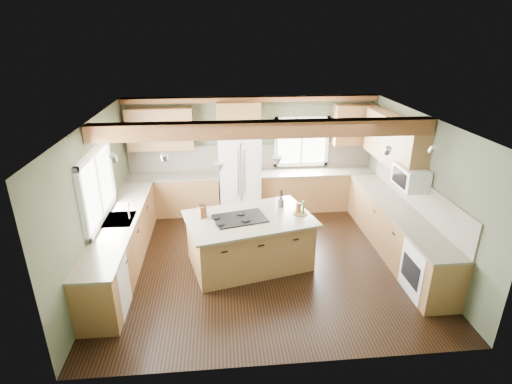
{
  "coord_description": "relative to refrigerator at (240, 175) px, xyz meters",
  "views": [
    {
      "loc": [
        -0.72,
        -6.31,
        3.96
      ],
      "look_at": [
        -0.1,
        0.3,
        1.23
      ],
      "focal_mm": 28.0,
      "sensor_mm": 36.0,
      "label": 1
    }
  ],
  "objects": [
    {
      "name": "base_cab_left",
      "position": [
        -2.2,
        -2.07,
        -0.46
      ],
      "size": [
        0.6,
        3.7,
        0.88
      ],
      "primitive_type": "cube",
      "color": "brown",
      "rests_on": "floor"
    },
    {
      "name": "backsplash_right",
      "position": [
        3.08,
        -2.07,
        0.31
      ],
      "size": [
        0.03,
        3.7,
        0.58
      ],
      "primitive_type": "cube",
      "color": "brown",
      "rests_on": "wall_right"
    },
    {
      "name": "dishwasher",
      "position": [
        -2.19,
        -3.37,
        -0.47
      ],
      "size": [
        0.6,
        0.6,
        0.84
      ],
      "primitive_type": "cube",
      "color": "white",
      "rests_on": "floor"
    },
    {
      "name": "upper_cab_over_fridge",
      "position": [
        -0.0,
        0.21,
        1.25
      ],
      "size": [
        0.96,
        0.35,
        0.7
      ],
      "primitive_type": "cube",
      "color": "brown",
      "rests_on": "wall_back"
    },
    {
      "name": "wall_back",
      "position": [
        0.3,
        0.38,
        0.4
      ],
      "size": [
        5.6,
        0.0,
        5.6
      ],
      "primitive_type": "plane",
      "rotation": [
        1.57,
        0.0,
        0.0
      ],
      "color": "#444E37",
      "rests_on": "ground"
    },
    {
      "name": "backsplash_back",
      "position": [
        0.3,
        0.36,
        0.31
      ],
      "size": [
        5.58,
        0.03,
        0.58
      ],
      "primitive_type": "cube",
      "color": "brown",
      "rests_on": "wall_back"
    },
    {
      "name": "island_top",
      "position": [
        0.04,
        -2.21,
        0.0
      ],
      "size": [
        2.41,
        1.84,
        0.04
      ],
      "primitive_type": "cube",
      "rotation": [
        0.0,
        0.0,
        0.24
      ],
      "color": "brown",
      "rests_on": "island"
    },
    {
      "name": "microwave",
      "position": [
        2.88,
        -2.17,
        0.65
      ],
      "size": [
        0.4,
        0.7,
        0.38
      ],
      "primitive_type": "cube",
      "color": "white",
      "rests_on": "wall_right"
    },
    {
      "name": "oven",
      "position": [
        2.79,
        -3.37,
        -0.47
      ],
      "size": [
        0.6,
        0.72,
        0.84
      ],
      "primitive_type": "cube",
      "color": "white",
      "rests_on": "floor"
    },
    {
      "name": "cooktop",
      "position": [
        -0.12,
        -2.25,
        0.03
      ],
      "size": [
        0.99,
        0.77,
        0.02
      ],
      "primitive_type": "cube",
      "rotation": [
        0.0,
        0.0,
        0.24
      ],
      "color": "black",
      "rests_on": "island_top"
    },
    {
      "name": "counter_back_right",
      "position": [
        1.79,
        0.08,
        0.0
      ],
      "size": [
        2.66,
        0.64,
        0.04
      ],
      "primitive_type": "cube",
      "color": "brown",
      "rests_on": "base_cab_back_right"
    },
    {
      "name": "window_back",
      "position": [
        1.45,
        0.36,
        0.65
      ],
      "size": [
        1.1,
        0.04,
        1.0
      ],
      "primitive_type": "cube",
      "color": "white",
      "rests_on": "wall_back"
    },
    {
      "name": "counter_back_left",
      "position": [
        -1.49,
        0.08,
        0.0
      ],
      "size": [
        2.06,
        0.64,
        0.04
      ],
      "primitive_type": "cube",
      "color": "brown",
      "rests_on": "base_cab_back_left"
    },
    {
      "name": "faucet",
      "position": [
        -2.02,
        -2.07,
        0.15
      ],
      "size": [
        0.02,
        0.02,
        0.28
      ],
      "primitive_type": "cylinder",
      "color": "#B2B2B7",
      "rests_on": "sink"
    },
    {
      "name": "counter_right",
      "position": [
        2.8,
        -2.07,
        0.0
      ],
      "size": [
        0.64,
        3.74,
        0.04
      ],
      "primitive_type": "cube",
      "color": "brown",
      "rests_on": "base_cab_right"
    },
    {
      "name": "base_cab_back_left",
      "position": [
        -1.49,
        0.08,
        -0.46
      ],
      "size": [
        2.02,
        0.6,
        0.88
      ],
      "primitive_type": "cube",
      "color": "brown",
      "rests_on": "floor"
    },
    {
      "name": "floor",
      "position": [
        0.3,
        -2.12,
        -0.9
      ],
      "size": [
        5.6,
        5.6,
        0.0
      ],
      "primitive_type": "plane",
      "color": "black",
      "rests_on": "ground"
    },
    {
      "name": "sink",
      "position": [
        -2.2,
        -2.07,
        0.01
      ],
      "size": [
        0.5,
        0.65,
        0.03
      ],
      "primitive_type": "cube",
      "color": "#262628",
      "rests_on": "counter_left"
    },
    {
      "name": "wall_right",
      "position": [
        3.1,
        -2.12,
        0.4
      ],
      "size": [
        0.0,
        5.0,
        5.0
      ],
      "primitive_type": "plane",
      "rotation": [
        1.57,
        0.0,
        -1.57
      ],
      "color": "#444E37",
      "rests_on": "ground"
    },
    {
      "name": "upper_cab_right",
      "position": [
        2.92,
        -1.22,
        1.05
      ],
      "size": [
        0.35,
        2.2,
        0.9
      ],
      "primitive_type": "cube",
      "color": "brown",
      "rests_on": "wall_right"
    },
    {
      "name": "bottle_tray",
      "position": [
        0.95,
        -2.15,
        0.14
      ],
      "size": [
        0.27,
        0.27,
        0.24
      ],
      "primitive_type": null,
      "rotation": [
        0.0,
        0.0,
        0.07
      ],
      "color": "brown",
      "rests_on": "island_top"
    },
    {
      "name": "base_cab_back_right",
      "position": [
        1.79,
        0.08,
        -0.46
      ],
      "size": [
        2.62,
        0.6,
        0.88
      ],
      "primitive_type": "cube",
      "color": "brown",
      "rests_on": "floor"
    },
    {
      "name": "pendant_right",
      "position": [
        0.53,
        -2.09,
        0.98
      ],
      "size": [
        0.18,
        0.18,
        0.16
      ],
      "primitive_type": "cone",
      "rotation": [
        3.14,
        0.0,
        0.0
      ],
      "color": "#B2B2B7",
      "rests_on": "ceiling"
    },
    {
      "name": "window_left",
      "position": [
        -2.48,
        -2.07,
        0.65
      ],
      "size": [
        0.04,
        1.6,
        1.05
      ],
      "primitive_type": "cube",
      "color": "white",
      "rests_on": "wall_left"
    },
    {
      "name": "knife_block",
      "position": [
        -0.77,
        -2.14,
        0.13
      ],
      "size": [
        0.16,
        0.15,
        0.21
      ],
      "primitive_type": "cube",
      "rotation": [
        0.0,
        0.0,
        0.59
      ],
      "color": "brown",
      "rests_on": "island_top"
    },
    {
      "name": "soffit_trim",
      "position": [
        0.3,
        0.28,
        1.64
      ],
      "size": [
        5.55,
        0.2,
        0.1
      ],
      "primitive_type": "cube",
      "color": "brown",
      "rests_on": "ceiling"
    },
    {
      "name": "pendant_left",
      "position": [
        -0.45,
        -2.33,
        0.98
      ],
      "size": [
        0.18,
        0.18,
        0.16
      ],
      "primitive_type": "cone",
      "rotation": [
        3.14,
        0.0,
        0.0
      ],
      "color": "#B2B2B7",
      "rests_on": "ceiling"
    },
    {
      "name": "counter_left",
      "position": [
        -2.2,
        -2.07,
        0.0
      ],
      "size": [
        0.64,
        3.74,
        0.04
      ],
      "primitive_type": "cube",
      "color": "brown",
      "rests_on": "base_cab_left"
    },
    {
      "name": "upper_cab_back_left",
      "position": [
        -1.69,
        0.21,
        1.05
      ],
      "size": [
        1.4,
        0.35,
        0.9
      ],
      "primitive_type": "cube",
      "color": "brown",
      "rests_on": "wall_back"
    },
    {
      "name": "island",
      "position": [
        0.04,
        -2.21,
        -0.46
      ],
      "size": [
        2.25,
        1.67,
        0.88
      ],
      "primitive_type": "cube",
      "rotation": [
        0.0,
        0.0,
        0.24
      ],
      "color": "olive",
      "rests_on": "floor"
    },
    {
      "name": "ceiling",
      "position": [
        0.3,
        -2.12,
        1.7
      ],
      "size": [
        5.6,
        5.6,
        0.0
      ],
      "primitive_type": "plane",
      "rotation": [
        3.14,
        0.0,
        0.0
      ],
      "color": "silver",
      "rests_on": "wall_back"
    },
    {
      "name": "utensil_crock",
      "position": [
        0.66,
        -1.83,
        0.09
      ],
      "size": [
        0.12,
        0.12,
        0.15
      ],
      "primitive_type": "cylinder",
      "rotation": [
        0.0,
        0.0,
        -0.1
      ],
      "color": "#38332D",
      "rests_on": "island_top"
    },
    {
      "name": "ceiling_beam",
      "position": [
        0.3,
        -2.21,
        1.57
      ],
      "size": [
        5.55,
        0.26,
        0.26
      ],
      "primitive_type": "cube",
      "color": "brown",
      "rests_on": "ceiling"
    },
    {
      "name": "wall_left",
      "position": [
        -2.5,
        -2.12,
        0.4
      ],
      "size": [
        0.0,
        5.0,
        5.0
      ],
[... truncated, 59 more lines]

